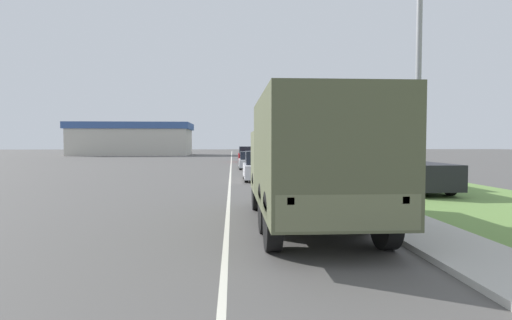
{
  "coord_description": "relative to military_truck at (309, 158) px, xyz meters",
  "views": [
    {
      "loc": [
        0.14,
        -0.24,
        2.1
      ],
      "look_at": [
        0.81,
        11.16,
        1.61
      ],
      "focal_mm": 28.0,
      "sensor_mm": 36.0,
      "label": 1
    }
  ],
  "objects": [
    {
      "name": "building_distant",
      "position": [
        -19.03,
        60.12,
        1.06
      ],
      "size": [
        19.99,
        10.22,
        5.51
      ],
      "color": "beige",
      "rests_on": "ground"
    },
    {
      "name": "car_fourth_ahead",
      "position": [
        0.06,
        43.67,
        -1.02
      ],
      "size": [
        1.9,
        4.25,
        1.56
      ],
      "color": "navy",
      "rests_on": "ground"
    },
    {
      "name": "pickup_truck",
      "position": [
        5.86,
        7.64,
        -0.87
      ],
      "size": [
        1.93,
        5.74,
        1.76
      ],
      "color": "black",
      "rests_on": "grass_strip_right"
    },
    {
      "name": "lane_centre_stripe",
      "position": [
        -2.03,
        30.51,
        -1.73
      ],
      "size": [
        0.12,
        120.0,
        0.0
      ],
      "color": "silver",
      "rests_on": "ground"
    },
    {
      "name": "car_second_ahead",
      "position": [
        -0.49,
        22.58,
        -1.09
      ],
      "size": [
        1.75,
        4.07,
        1.4
      ],
      "color": "#B7BABF",
      "rests_on": "ground"
    },
    {
      "name": "ground_plane",
      "position": [
        -2.03,
        30.51,
        -1.73
      ],
      "size": [
        180.0,
        180.0,
        0.0
      ],
      "primitive_type": "plane",
      "color": "#565451"
    },
    {
      "name": "car_nearest_ahead",
      "position": [
        -0.31,
        12.59,
        -1.0
      ],
      "size": [
        1.9,
        3.91,
        1.63
      ],
      "color": "silver",
      "rests_on": "ground"
    },
    {
      "name": "lamp_post",
      "position": [
        2.49,
        -0.03,
        2.31
      ],
      "size": [
        1.69,
        0.24,
        6.52
      ],
      "color": "gray",
      "rests_on": "sidewalk_right"
    },
    {
      "name": "car_third_ahead",
      "position": [
        -0.37,
        34.31,
        -0.97
      ],
      "size": [
        1.75,
        4.85,
        1.7
      ],
      "color": "maroon",
      "rests_on": "ground"
    },
    {
      "name": "grass_strip_right",
      "position": [
        6.87,
        30.51,
        -1.72
      ],
      "size": [
        7.0,
        120.0,
        0.02
      ],
      "color": "#6B9347",
      "rests_on": "ground"
    },
    {
      "name": "military_truck",
      "position": [
        0.0,
        0.0,
        0.0
      ],
      "size": [
        2.55,
        7.2,
        3.13
      ],
      "color": "#606647",
      "rests_on": "ground"
    },
    {
      "name": "sidewalk_right",
      "position": [
        2.47,
        30.51,
        -1.67
      ],
      "size": [
        1.8,
        120.0,
        0.12
      ],
      "color": "beige",
      "rests_on": "ground"
    }
  ]
}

